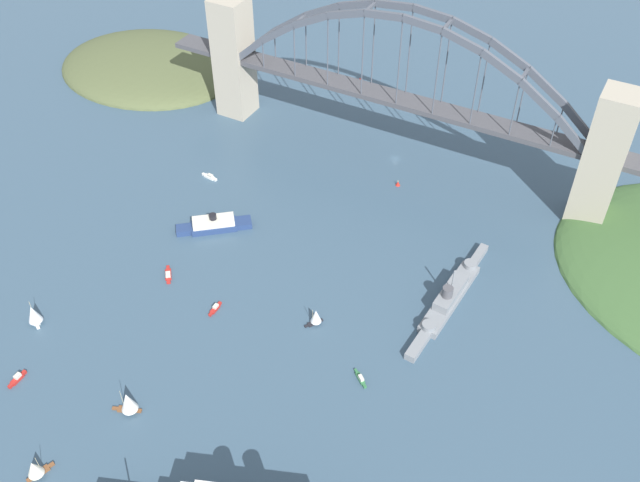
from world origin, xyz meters
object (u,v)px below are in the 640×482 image
(small_boat_0, at_px, (215,308))
(small_boat_5, at_px, (128,402))
(harbor_ferry_steamer, at_px, (214,224))
(small_boat_2, at_px, (34,314))
(small_boat_9, at_px, (168,275))
(small_boat_6, at_px, (210,177))
(small_boat_1, at_px, (34,469))
(small_boat_4, at_px, (17,378))
(naval_cruiser, at_px, (449,297))
(harbor_arch_bridge, at_px, (401,100))
(seaplane_taxiing_near_bridge, at_px, (359,85))
(small_boat_8, at_px, (316,316))
(small_boat_3, at_px, (360,378))
(channel_marker_buoy, at_px, (398,183))

(small_boat_0, relative_size, small_boat_5, 0.72)
(harbor_ferry_steamer, bearing_deg, small_boat_2, 69.51)
(small_boat_0, distance_m, small_boat_5, 52.74)
(small_boat_2, xyz_separation_m, small_boat_9, (-29.12, -44.65, -4.27))
(small_boat_6, bearing_deg, small_boat_1, 105.04)
(small_boat_4, bearing_deg, naval_cruiser, -138.30)
(small_boat_5, bearing_deg, small_boat_6, -66.90)
(small_boat_2, bearing_deg, harbor_arch_bridge, -115.43)
(harbor_arch_bridge, relative_size, small_boat_9, 28.25)
(harbor_arch_bridge, xyz_separation_m, naval_cruiser, (-58.02, 78.87, -30.85))
(seaplane_taxiing_near_bridge, relative_size, small_boat_6, 1.18)
(small_boat_9, bearing_deg, small_boat_8, -174.42)
(harbor_ferry_steamer, relative_size, small_boat_2, 2.85)
(seaplane_taxiing_near_bridge, xyz_separation_m, small_boat_6, (26.04, 110.14, -1.10))
(small_boat_0, distance_m, small_boat_2, 68.80)
(harbor_ferry_steamer, height_order, small_boat_3, harbor_ferry_steamer)
(harbor_arch_bridge, height_order, small_boat_3, harbor_arch_bridge)
(small_boat_1, relative_size, small_boat_4, 1.12)
(small_boat_3, height_order, small_boat_6, small_boat_6)
(small_boat_0, xyz_separation_m, channel_marker_buoy, (-31.21, -107.07, 0.37))
(harbor_arch_bridge, xyz_separation_m, small_boat_5, (20.53, 178.91, -28.61))
(small_boat_0, height_order, small_boat_3, small_boat_3)
(small_boat_4, height_order, small_boat_8, small_boat_8)
(naval_cruiser, xyz_separation_m, small_boat_2, (136.38, 85.89, 2.03))
(small_boat_6, bearing_deg, harbor_ferry_steamer, 128.44)
(harbor_arch_bridge, height_order, seaplane_taxiing_near_bridge, harbor_arch_bridge)
(naval_cruiser, xyz_separation_m, seaplane_taxiing_near_bridge, (104.40, -131.77, -0.93))
(seaplane_taxiing_near_bridge, bearing_deg, small_boat_8, 110.75)
(harbor_ferry_steamer, bearing_deg, harbor_arch_bridge, -119.58)
(naval_cruiser, relative_size, small_boat_8, 8.65)
(harbor_arch_bridge, height_order, small_boat_2, harbor_arch_bridge)
(seaplane_taxiing_near_bridge, relative_size, small_boat_8, 1.28)
(harbor_ferry_steamer, distance_m, seaplane_taxiing_near_bridge, 139.50)
(harbor_arch_bridge, height_order, small_boat_6, harbor_arch_bridge)
(naval_cruiser, height_order, small_boat_2, naval_cruiser)
(small_boat_1, height_order, small_boat_8, small_boat_1)
(small_boat_6, bearing_deg, small_boat_5, 113.10)
(small_boat_1, xyz_separation_m, channel_marker_buoy, (-40.64, -192.72, -2.96))
(small_boat_1, distance_m, small_boat_5, 34.68)
(harbor_arch_bridge, height_order, naval_cruiser, harbor_arch_bridge)
(small_boat_0, bearing_deg, harbor_ferry_steamer, -55.13)
(small_boat_1, distance_m, small_boat_2, 67.00)
(small_boat_2, bearing_deg, small_boat_6, -93.16)
(small_boat_0, distance_m, small_boat_6, 85.89)
(seaplane_taxiing_near_bridge, height_order, small_boat_5, small_boat_5)
(naval_cruiser, relative_size, harbor_ferry_steamer, 2.40)
(small_boat_4, xyz_separation_m, small_boat_9, (-15.17, -67.84, -0.27))
(naval_cruiser, height_order, small_boat_1, naval_cruiser)
(small_boat_3, height_order, small_boat_8, small_boat_8)
(small_boat_8, xyz_separation_m, channel_marker_buoy, (6.96, -94.39, -2.73))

